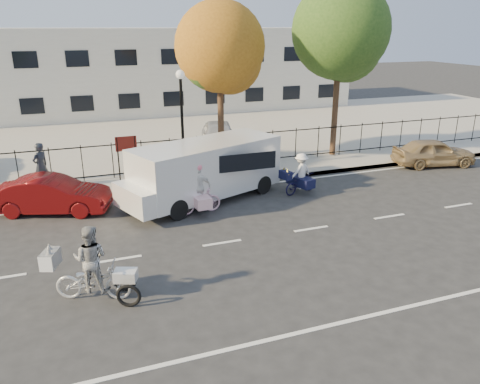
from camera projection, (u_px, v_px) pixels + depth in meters
name	position (u px, v px, depth m)	size (l,w,h in m)	color
ground	(222.00, 243.00, 14.00)	(120.00, 120.00, 0.00)	#333334
road_markings	(222.00, 243.00, 14.00)	(60.00, 9.52, 0.01)	silver
curb	(183.00, 189.00, 18.44)	(60.00, 0.10, 0.15)	#A8A399
sidewalk	(177.00, 181.00, 19.37)	(60.00, 2.20, 0.15)	#A8A399
parking_lot	(143.00, 136.00, 27.24)	(60.00, 15.60, 0.15)	#A8A399
iron_fence	(170.00, 155.00, 20.07)	(58.00, 0.06, 1.50)	black
building	(119.00, 70.00, 35.11)	(34.00, 10.00, 6.00)	silver
lamppost	(181.00, 104.00, 19.13)	(0.36, 0.36, 4.33)	black
street_sign	(126.00, 149.00, 18.94)	(0.85, 0.06, 1.80)	black
zebra_trike	(92.00, 271.00, 10.92)	(2.16, 1.46, 1.87)	silver
unicorn_bike	(198.00, 195.00, 16.00)	(1.79, 1.25, 1.79)	#ECB3C9
bull_bike	(300.00, 178.00, 17.97)	(1.76, 1.24, 1.58)	black
white_van	(204.00, 169.00, 17.13)	(6.63, 3.95, 2.17)	white
red_sedan	(52.00, 195.00, 16.11)	(1.36, 3.90, 1.28)	#630B0C
gold_sedan	(434.00, 152.00, 21.57)	(1.50, 3.72, 1.27)	tan
pedestrian	(41.00, 166.00, 18.00)	(0.66, 0.43, 1.80)	black
lot_car_d	(219.00, 136.00, 23.75)	(1.70, 4.23, 1.44)	#B5B7BD
tree_mid	(223.00, 51.00, 20.49)	(3.96, 3.96, 7.27)	#442D1D
tree_east	(342.00, 35.00, 21.35)	(4.47, 4.47, 8.19)	#442D1D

